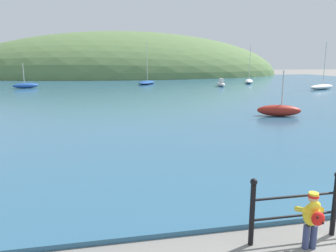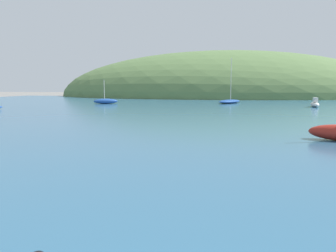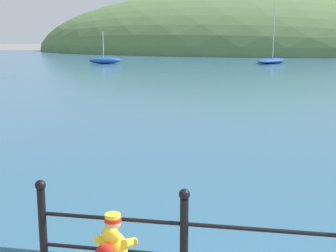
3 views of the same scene
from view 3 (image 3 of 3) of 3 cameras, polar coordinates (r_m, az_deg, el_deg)
The scene contains 6 objects.
water at distance 35.18m, azimuth 11.40°, elevation 6.71°, with size 80.00×60.00×0.10m, color #2D5B7A.
far_hillside at distance 68.56m, azimuth 11.13°, elevation 8.87°, with size 64.89×35.69×17.62m.
iron_railing at distance 5.06m, azimuth 11.28°, elevation -14.13°, with size 4.94×0.12×1.21m.
child_in_coat at distance 4.97m, azimuth -6.76°, elevation -14.92°, with size 0.41×0.55×1.00m.
boat_red_dinghy at distance 40.79m, azimuth -7.67°, elevation 7.95°, with size 2.82×1.80×2.73m.
boat_far_right at distance 42.31m, azimuth 12.49°, elevation 7.81°, with size 3.41×4.63×5.29m.
Camera 3 is at (-0.45, -3.07, 2.81)m, focal length 50.00 mm.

